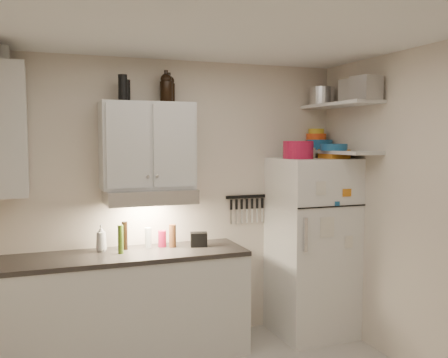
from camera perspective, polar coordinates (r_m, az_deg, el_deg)
name	(u,v)px	position (r m, az deg, el deg)	size (l,w,h in m)	color
ceiling	(237,23)	(3.28, 1.50, 17.39)	(3.20, 3.00, 0.02)	white
back_wall	(176,202)	(4.67, -5.51, -2.58)	(3.20, 0.02, 2.60)	beige
right_wall	(432,215)	(4.13, 22.69, -3.87)	(0.02, 3.00, 2.60)	beige
base_cabinet	(124,309)	(4.46, -11.40, -14.36)	(2.10, 0.60, 0.88)	silver
countertop	(123,256)	(4.33, -11.50, -8.60)	(2.10, 0.62, 0.04)	#2D2927
upper_cabinet	(147,146)	(4.40, -8.75, 3.80)	(0.80, 0.33, 0.75)	silver
side_cabinet	(4,130)	(4.18, -23.87, 5.13)	(0.33, 0.55, 1.00)	silver
range_hood	(150,196)	(4.36, -8.51, -1.93)	(0.76, 0.46, 0.12)	silver
fridge	(312,246)	(4.91, 9.99, -7.60)	(0.70, 0.68, 1.70)	white
shelf_hi	(340,105)	(4.80, 13.12, 8.27)	(0.30, 0.95, 0.03)	silver
shelf_lo	(339,152)	(4.80, 13.03, 3.02)	(0.30, 0.95, 0.03)	silver
knife_strip	(246,197)	(4.88, 2.54, -2.03)	(0.42, 0.02, 0.03)	black
dutch_oven	(298,150)	(4.67, 8.47, 3.32)	(0.28, 0.28, 0.16)	#A81337
book_stack	(334,154)	(4.79, 12.45, 2.81)	(0.20, 0.25, 0.08)	orange
spice_jar	(312,153)	(4.81, 10.06, 2.94)	(0.06, 0.06, 0.10)	silver
stock_pot	(322,96)	(5.03, 11.14, 9.28)	(0.24, 0.24, 0.17)	silver
tin_a	(354,91)	(4.77, 14.61, 9.71)	(0.21, 0.19, 0.21)	#AAAAAD
tin_b	(366,88)	(4.50, 15.93, 9.96)	(0.20, 0.20, 0.20)	#AAAAAD
bowl_teal	(320,145)	(5.08, 10.89, 3.87)	(0.25, 0.25, 0.10)	#175182
bowl_orange	(316,137)	(5.13, 10.49, 4.78)	(0.20, 0.20, 0.06)	#EA4916
bowl_yellow	(316,131)	(5.13, 10.50, 5.39)	(0.16, 0.16, 0.05)	gold
plates	(334,147)	(4.74, 12.43, 3.57)	(0.25, 0.25, 0.06)	#175182
growler_a	(166,88)	(4.49, -6.63, 10.32)	(0.11, 0.11, 0.26)	black
growler_b	(169,89)	(4.55, -6.31, 10.17)	(0.11, 0.11, 0.25)	black
thermos_a	(126,91)	(4.42, -11.08, 9.86)	(0.06, 0.06, 0.19)	black
thermos_b	(123,88)	(4.34, -11.50, 10.17)	(0.08, 0.08, 0.22)	black
side_jar	(0,53)	(4.32, -24.19, 12.96)	(0.14, 0.14, 0.18)	silver
soap_bottle	(101,236)	(4.42, -13.87, -6.39)	(0.10, 0.10, 0.26)	silver
pepper_mill	(173,236)	(4.49, -5.90, -6.48)	(0.06, 0.06, 0.20)	brown
oil_bottle	(121,239)	(4.31, -11.74, -6.77)	(0.05, 0.05, 0.24)	#456719
vinegar_bottle	(125,236)	(4.45, -11.29, -6.36)	(0.05, 0.05, 0.25)	black
clear_bottle	(148,238)	(4.49, -8.66, -6.65)	(0.06, 0.06, 0.18)	silver
red_jar	(162,239)	(4.52, -7.08, -6.79)	(0.07, 0.07, 0.15)	#A81337
caddy	(199,239)	(4.51, -2.91, -6.91)	(0.15, 0.10, 0.13)	black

